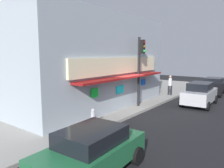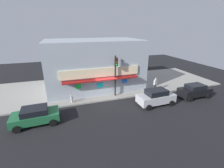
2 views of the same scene
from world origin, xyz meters
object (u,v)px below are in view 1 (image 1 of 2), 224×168
Objects in this scene: parked_car_silver at (200,94)px; parked_car_green at (92,151)px; fire_hydrant at (93,117)px; pedestrian at (170,84)px; parked_car_black at (213,86)px; trash_can at (144,93)px; potted_plant_by_window at (123,93)px; traffic_light at (140,62)px; potted_plant_by_doorway at (120,101)px.

parked_car_silver reaches higher than parked_car_green.
fire_hydrant is 10.73m from pedestrian.
parked_car_silver is at bearing -177.70° from parked_car_black.
trash_can is 11.93m from parked_car_green.
fire_hydrant is 9.32m from parked_car_silver.
potted_plant_by_window is 10.85m from parked_car_green.
traffic_light is 1.23× the size of parked_car_green.
pedestrian is 0.45× the size of parked_car_green.
fire_hydrant reaches higher than potted_plant_by_doorway.
parked_car_green reaches higher than fire_hydrant.
trash_can is 0.22× the size of parked_car_black.
parked_car_silver is at bearing -18.85° from fire_hydrant.
potted_plant_by_window is at bearing 28.78° from parked_car_green.
parked_car_black is 0.98× the size of parked_car_green.
potted_plant_by_doorway is 10.93m from parked_car_black.
potted_plant_by_window is at bearing 148.01° from parked_car_black.
potted_plant_by_doorway is 8.59m from parked_car_green.
traffic_light is at bearing -114.56° from potted_plant_by_window.
fire_hydrant is at bearing 169.02° from parked_car_black.
parked_car_green reaches higher than potted_plant_by_window.
trash_can is 3.65m from potted_plant_by_doorway.
potted_plant_by_window is at bearing 65.44° from traffic_light.
trash_can is 0.88× the size of potted_plant_by_window.
potted_plant_by_doorway is at bearing 134.14° from traffic_light.
parked_car_black is at bearing -18.07° from traffic_light.
potted_plant_by_window is 9.64m from parked_car_black.
parked_car_silver is at bearing -0.50° from parked_car_green.
potted_plant_by_doorway is at bearing 170.31° from pedestrian.
potted_plant_by_doorway is 0.22× the size of parked_car_green.
parked_car_black is at bearing -21.62° from potted_plant_by_doorway.
fire_hydrant reaches higher than trash_can.
traffic_light reaches higher than parked_car_green.
traffic_light is at bearing 179.30° from pedestrian.
parked_car_silver reaches higher than trash_can.
potted_plant_by_window is (6.20, 2.32, 0.12)m from fire_hydrant.
pedestrian reaches higher than parked_car_silver.
parked_car_black is (14.37, -2.79, 0.24)m from fire_hydrant.
pedestrian is at bearing 12.20° from parked_car_green.
parked_car_silver reaches higher than parked_car_black.
potted_plant_by_window is (0.97, 2.12, -2.59)m from traffic_light.
parked_car_green is at bearing -151.18° from potted_plant_by_doorway.
pedestrian reaches higher than potted_plant_by_window.
potted_plant_by_doorway is at bearing -179.70° from trash_can.
parked_car_silver is (3.59, -3.21, -2.43)m from traffic_light.
traffic_light reaches higher than pedestrian.
parked_car_green is at bearing -138.73° from fire_hydrant.
parked_car_green is at bearing -151.22° from potted_plant_by_window.
parked_car_green is (-7.53, -4.14, 0.19)m from potted_plant_by_doorway.
parked_car_silver is at bearing -41.77° from traffic_light.
trash_can is 0.48× the size of pedestrian.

